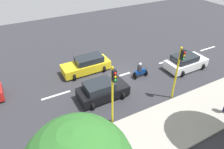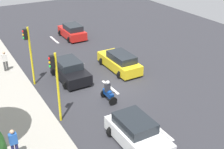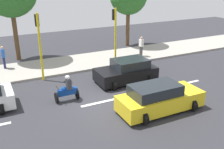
{
  "view_description": "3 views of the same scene",
  "coord_description": "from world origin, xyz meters",
  "views": [
    {
      "loc": [
        13.85,
        -8.31,
        10.8
      ],
      "look_at": [
        0.64,
        -1.11,
        0.88
      ],
      "focal_mm": 33.2,
      "sensor_mm": 36.0,
      "label": 1
    },
    {
      "loc": [
        9.7,
        17.17,
        10.84
      ],
      "look_at": [
        0.18,
        0.57,
        1.35
      ],
      "focal_mm": 48.32,
      "sensor_mm": 36.0,
      "label": 2
    },
    {
      "loc": [
        -12.03,
        5.29,
        6.75
      ],
      "look_at": [
        1.32,
        -1.34,
        0.99
      ],
      "focal_mm": 41.96,
      "sensor_mm": 36.0,
      "label": 3
    }
  ],
  "objects": [
    {
      "name": "pedestrian_by_tree",
      "position": [
        8.01,
        4.28,
        1.06
      ],
      "size": [
        0.4,
        0.24,
        1.69
      ],
      "color": "#1E1E4C",
      "rests_on": "sidewalk"
    },
    {
      "name": "traffic_light_corner",
      "position": [
        4.85,
        -3.32,
        2.93
      ],
      "size": [
        0.49,
        0.24,
        4.5
      ],
      "color": "yellow",
      "rests_on": "ground"
    },
    {
      "name": "car_yellow_cab",
      "position": [
        -2.2,
        -2.31,
        0.71
      ],
      "size": [
        2.17,
        4.55,
        1.52
      ],
      "color": "yellow",
      "rests_on": "ground"
    },
    {
      "name": "ground_plane",
      "position": [
        0.0,
        0.0,
        -0.05
      ],
      "size": [
        40.0,
        60.0,
        0.1
      ],
      "primitive_type": "cube",
      "color": "#2D2D33"
    },
    {
      "name": "lane_stripe_north",
      "position": [
        0.0,
        -6.0,
        0.01
      ],
      "size": [
        0.2,
        2.4,
        0.01
      ],
      "primitive_type": "cube",
      "color": "white",
      "rests_on": "ground"
    },
    {
      "name": "motorcycle",
      "position": [
        1.06,
        1.61,
        0.64
      ],
      "size": [
        0.6,
        1.3,
        1.53
      ],
      "color": "black",
      "rests_on": "ground"
    },
    {
      "name": "pedestrian_near_signal",
      "position": [
        6.12,
        -6.48,
        1.06
      ],
      "size": [
        0.4,
        0.24,
        1.69
      ],
      "color": "#3F3F3F",
      "rests_on": "sidewalk"
    },
    {
      "name": "lane_stripe_south",
      "position": [
        0.0,
        6.0,
        0.01
      ],
      "size": [
        0.2,
        2.4,
        0.01
      ],
      "primitive_type": "cube",
      "color": "white",
      "rests_on": "ground"
    },
    {
      "name": "lane_stripe_mid",
      "position": [
        0.0,
        0.0,
        0.01
      ],
      "size": [
        0.2,
        2.4,
        0.01
      ],
      "primitive_type": "cube",
      "color": "white",
      "rests_on": "ground"
    },
    {
      "name": "lane_stripe_far_north",
      "position": [
        0.0,
        -12.0,
        0.01
      ],
      "size": [
        0.2,
        2.4,
        0.01
      ],
      "primitive_type": "cube",
      "color": "white",
      "rests_on": "ground"
    },
    {
      "name": "car_red",
      "position": [
        -1.92,
        -11.59,
        0.71
      ],
      "size": [
        2.2,
        3.87,
        1.52
      ],
      "color": "red",
      "rests_on": "ground"
    },
    {
      "name": "car_black",
      "position": [
        2.04,
        -2.78,
        0.71
      ],
      "size": [
        2.33,
        3.98,
        1.52
      ],
      "color": "black",
      "rests_on": "ground"
    },
    {
      "name": "sidewalk",
      "position": [
        7.0,
        0.0,
        0.07
      ],
      "size": [
        4.0,
        60.0,
        0.15
      ],
      "primitive_type": "cube",
      "color": "#9E998E",
      "rests_on": "ground"
    },
    {
      "name": "traffic_light_midblock",
      "position": [
        4.85,
        2.16,
        2.93
      ],
      "size": [
        0.49,
        0.24,
        4.5
      ],
      "color": "yellow",
      "rests_on": "ground"
    },
    {
      "name": "car_white",
      "position": [
        1.93,
        6.36,
        0.71
      ],
      "size": [
        2.34,
        4.09,
        1.52
      ],
      "color": "white",
      "rests_on": "ground"
    }
  ]
}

